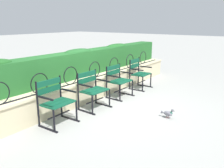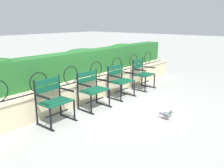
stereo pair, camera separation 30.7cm
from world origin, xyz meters
TOP-DOWN VIEW (x-y plane):
  - ground_plane at (0.00, 0.00)m, footprint 60.00×60.00m
  - stone_wall at (0.00, 0.92)m, footprint 7.89×0.41m
  - iron_arch_fence at (-0.19, 0.85)m, footprint 7.34×0.02m
  - hedge_row at (-0.04, 1.33)m, footprint 7.74×0.46m
  - park_chair_leftmost at (-1.43, 0.48)m, footprint 0.64×0.54m
  - park_chair_centre_left at (-0.36, 0.45)m, footprint 0.65×0.54m
  - park_chair_centre_right at (0.70, 0.47)m, footprint 0.63×0.53m
  - park_chair_rightmost at (1.76, 0.44)m, footprint 0.59×0.54m
  - pigeon_near_chairs at (0.11, -1.21)m, footprint 0.11×0.29m

SIDE VIEW (x-z plane):
  - ground_plane at x=0.00m, z-range 0.00..0.00m
  - pigeon_near_chairs at x=0.11m, z-range 0.00..0.22m
  - stone_wall at x=0.00m, z-range 0.00..0.57m
  - park_chair_centre_right at x=0.70m, z-range 0.04..0.89m
  - park_chair_centre_left at x=-0.36m, z-range 0.03..0.90m
  - park_chair_rightmost at x=1.76m, z-range 0.02..0.91m
  - park_chair_leftmost at x=-1.43m, z-range 0.03..0.92m
  - iron_arch_fence at x=-0.19m, z-range 0.54..0.96m
  - hedge_row at x=-0.04m, z-range 0.54..1.28m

